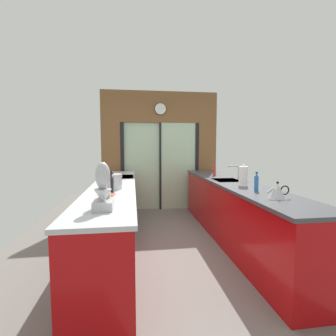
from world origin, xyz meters
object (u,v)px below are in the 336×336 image
object	(u,v)px
soap_bottle_near	(256,183)
soap_bottle_far	(214,170)
stand_mixer	(103,191)
paper_towel_roll	(243,176)
mixing_bowl_far	(117,178)
oven_range	(118,202)
stock_pot	(113,182)
mixing_bowl_near	(107,197)
kettle	(277,191)
knife_block	(110,186)

from	to	relation	value
soap_bottle_near	soap_bottle_far	world-z (taller)	soap_bottle_far
stand_mixer	paper_towel_roll	world-z (taller)	stand_mixer
stand_mixer	paper_towel_roll	xyz separation A→B (m)	(1.78, 1.03, -0.03)
mixing_bowl_far	soap_bottle_near	bearing A→B (deg)	-33.30
oven_range	stock_pot	size ratio (longest dim) A/B	3.75
mixing_bowl_near	stock_pot	xyz separation A→B (m)	(0.00, 0.68, 0.06)
mixing_bowl_far	stock_pot	xyz separation A→B (m)	(0.00, -0.80, 0.06)
stock_pot	kettle	bearing A→B (deg)	-24.82
soap_bottle_near	soap_bottle_far	xyz separation A→B (m)	(0.00, 1.62, 0.00)
oven_range	stock_pot	xyz separation A→B (m)	(0.02, -1.32, 0.56)
mixing_bowl_far	kettle	world-z (taller)	kettle
oven_range	mixing_bowl_near	bearing A→B (deg)	-89.47
mixing_bowl_far	paper_towel_roll	distance (m)	1.95
stock_pot	paper_towel_roll	xyz separation A→B (m)	(1.78, 0.01, 0.04)
soap_bottle_far	kettle	bearing A→B (deg)	-89.95
mixing_bowl_near	stand_mixer	bearing A→B (deg)	-90.00
mixing_bowl_far	soap_bottle_near	size ratio (longest dim) A/B	0.80
oven_range	soap_bottle_near	bearing A→B (deg)	-43.16
oven_range	mixing_bowl_near	distance (m)	2.06
stock_pot	paper_towel_roll	distance (m)	1.78
oven_range	mixing_bowl_far	bearing A→B (deg)	-87.96
mixing_bowl_far	kettle	xyz separation A→B (m)	(1.78, -1.63, 0.04)
mixing_bowl_far	soap_bottle_far	size ratio (longest dim) A/B	0.77
knife_block	mixing_bowl_near	bearing A→B (deg)	-90.01
mixing_bowl_far	kettle	distance (m)	2.41
mixing_bowl_near	oven_range	bearing A→B (deg)	90.53
stock_pot	kettle	xyz separation A→B (m)	(1.78, -0.82, -0.02)
soap_bottle_far	paper_towel_roll	xyz separation A→B (m)	(0.00, -1.24, 0.03)
stock_pot	soap_bottle_far	distance (m)	2.18
oven_range	soap_bottle_far	size ratio (longest dim) A/B	3.76
kettle	oven_range	bearing A→B (deg)	130.03
oven_range	stock_pot	bearing A→B (deg)	-89.20
soap_bottle_near	soap_bottle_far	bearing A→B (deg)	90.00
stock_pot	kettle	distance (m)	1.96
stand_mixer	soap_bottle_near	world-z (taller)	stand_mixer
oven_range	mixing_bowl_far	distance (m)	0.72
paper_towel_roll	oven_range	bearing A→B (deg)	143.99
stand_mixer	stock_pot	size ratio (longest dim) A/B	1.71
soap_bottle_far	oven_range	bearing A→B (deg)	177.81
mixing_bowl_far	kettle	bearing A→B (deg)	-42.38
soap_bottle_far	stock_pot	bearing A→B (deg)	-144.92
mixing_bowl_near	paper_towel_roll	bearing A→B (deg)	21.16
mixing_bowl_far	soap_bottle_far	distance (m)	1.84
oven_range	soap_bottle_near	distance (m)	2.53
kettle	knife_block	bearing A→B (deg)	166.93
mixing_bowl_near	kettle	xyz separation A→B (m)	(1.78, -0.15, 0.04)
stock_pot	kettle	world-z (taller)	stock_pot
mixing_bowl_far	oven_range	bearing A→B (deg)	92.04
oven_range	stand_mixer	size ratio (longest dim) A/B	2.19
kettle	soap_bottle_near	world-z (taller)	soap_bottle_near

